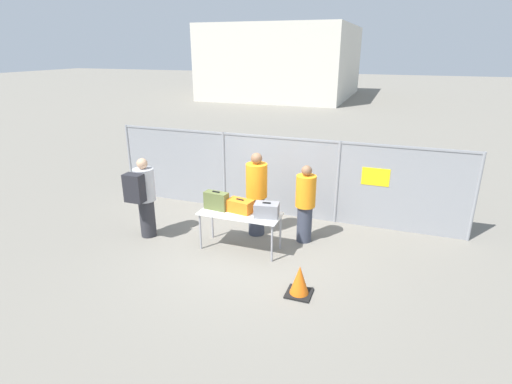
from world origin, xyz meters
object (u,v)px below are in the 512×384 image
Objects in this scene: suitcase_orange at (240,206)px; traveler_hooded at (143,195)px; security_worker_far at (305,203)px; suitcase_olive at (216,201)px; utility_trailer at (310,181)px; inspection_table at (240,216)px; traffic_cone at (299,281)px; suitcase_grey at (267,210)px; security_worker_near at (257,193)px.

suitcase_orange is 0.31× the size of traveler_hooded.
security_worker_far is (1.16, 0.73, -0.05)m from suitcase_orange.
traveler_hooded is at bearing 2.96° from security_worker_far.
suitcase_olive is 0.29× the size of traveler_hooded.
suitcase_olive is at bearing -107.38° from utility_trailer.
inspection_table reaches higher than traffic_cone.
security_worker_far is at bearing 32.27° from suitcase_orange.
suitcase_grey is 0.29× the size of traveler_hooded.
traveler_hooded is at bearing 165.01° from traffic_cone.
utility_trailer reaches higher than traffic_cone.
security_worker_near is 1.07m from security_worker_far.
utility_trailer is (2.74, 3.87, -0.56)m from traveler_hooded.
security_worker_near is at bearing -12.61° from security_worker_far.
traffic_cone is at bearing -50.18° from suitcase_grey.
traveler_hooded is 3.41m from security_worker_far.
suitcase_grey is (0.55, 0.01, 0.21)m from inspection_table.
suitcase_grey is (1.08, -0.02, -0.04)m from suitcase_olive.
suitcase_olive is (-0.53, 0.03, 0.25)m from inspection_table.
security_worker_far reaches higher than suitcase_orange.
suitcase_olive is 0.96× the size of traffic_cone.
suitcase_grey is 0.98m from security_worker_far.
traffic_cone is at bearing -30.05° from suitcase_olive.
suitcase_orange is 0.13× the size of utility_trailer.
suitcase_olive is at bearing -175.57° from suitcase_orange.
utility_trailer is (0.06, 3.68, -0.53)m from suitcase_grey.
suitcase_grey is at bearing 129.82° from traffic_cone.
security_worker_near is 3.01m from utility_trailer.
traveler_hooded reaches higher than suitcase_orange.
security_worker_near reaches higher than suitcase_olive.
suitcase_olive is at bearing 11.03° from security_worker_far.
suitcase_grey is 0.91m from security_worker_near.
suitcase_grey is 2.69m from traveler_hooded.
inspection_table is at bearing -99.44° from utility_trailer.
traveler_hooded is (-2.10, -0.25, 0.05)m from suitcase_orange.
suitcase_olive is at bearing 149.95° from traffic_cone.
traveler_hooded is (-2.68, -0.19, 0.03)m from suitcase_grey.
suitcase_grey reaches higher than suitcase_orange.
suitcase_olive is 0.96m from security_worker_near.
security_worker_near is at bearing 127.02° from traffic_cone.
inspection_table is 1.98m from traffic_cone.
traveler_hooded reaches higher than security_worker_far.
suitcase_orange is 0.58m from suitcase_grey.
inspection_table is at bearing 21.55° from security_worker_far.
suitcase_grey is 0.12× the size of utility_trailer.
traveler_hooded reaches higher than utility_trailer.
inspection_table is at bearing -69.05° from suitcase_orange.
suitcase_olive is 2.49m from traffic_cone.
traveler_hooded is 4.78m from utility_trailer.
traffic_cone is (0.40, -1.96, -0.62)m from security_worker_far.
security_worker_far reaches higher than suitcase_grey.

